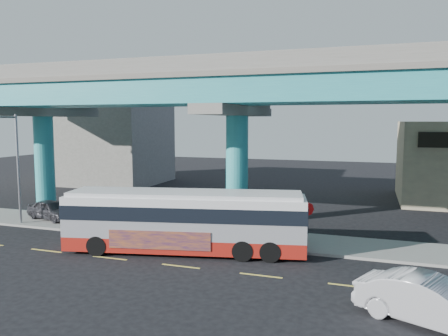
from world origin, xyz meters
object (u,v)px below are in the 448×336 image
(parked_car, at_px, (51,210))
(stop_sign, at_px, (307,215))
(sedan, at_px, (431,301))
(street_lamp, at_px, (11,153))
(transit_bus, at_px, (185,219))

(parked_car, xyz_separation_m, stop_sign, (18.07, -1.41, 1.15))
(sedan, distance_m, parked_car, 24.91)
(street_lamp, relative_size, stop_sign, 2.88)
(parked_car, relative_size, stop_sign, 1.67)
(parked_car, bearing_deg, stop_sign, -79.88)
(transit_bus, height_order, stop_sign, transit_bus)
(transit_bus, height_order, parked_car, transit_bus)
(street_lamp, height_order, stop_sign, street_lamp)
(transit_bus, distance_m, sedan, 12.56)
(sedan, bearing_deg, street_lamp, 98.75)
(sedan, bearing_deg, transit_bus, 89.84)
(street_lamp, bearing_deg, sedan, -14.97)
(street_lamp, bearing_deg, parked_car, 60.76)
(parked_car, relative_size, street_lamp, 0.58)
(parked_car, distance_m, stop_sign, 18.17)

